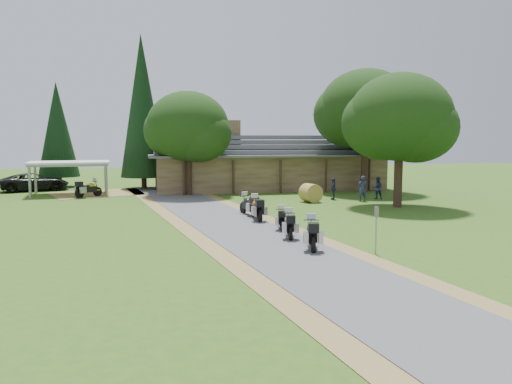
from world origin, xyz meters
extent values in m
plane|color=#335A19|center=(0.00, 0.00, 0.00)|extent=(120.00, 120.00, 0.00)
plane|color=#4D4D50|center=(-0.50, 4.00, 0.00)|extent=(51.95, 51.95, 0.00)
imported|color=black|center=(-14.37, 26.25, 1.16)|extent=(4.21, 6.57, 2.33)
imported|color=#2A2F52|center=(10.35, 13.04, 1.09)|extent=(0.64, 0.48, 2.18)
imported|color=#2A2F52|center=(12.05, 14.06, 0.98)|extent=(0.64, 0.53, 1.96)
imported|color=#2A2F52|center=(8.69, 14.49, 0.95)|extent=(0.59, 0.66, 1.90)
cylinder|color=olive|center=(6.52, 13.43, 0.66)|extent=(1.56, 1.47, 1.33)
cone|color=black|center=(-5.06, 26.09, 6.91)|extent=(4.10, 4.10, 13.83)
cone|color=black|center=(-12.79, 29.39, 4.89)|extent=(3.74, 3.74, 9.78)
camera|label=1|loc=(-5.35, -20.31, 4.58)|focal=35.00mm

